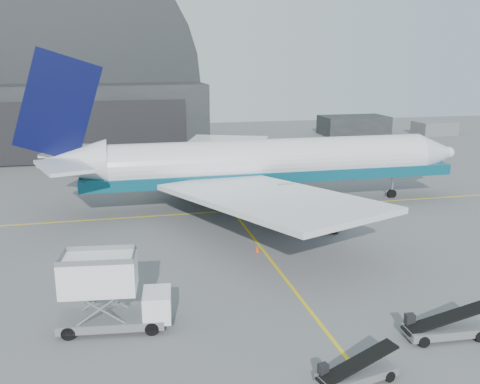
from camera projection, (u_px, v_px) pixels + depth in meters
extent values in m
plane|color=#565659|center=(290.00, 285.00, 39.23)|extent=(200.00, 200.00, 0.00)
cube|color=gold|center=(232.00, 211.00, 58.12)|extent=(80.00, 0.25, 0.02)
cube|color=gold|center=(299.00, 296.00, 37.34)|extent=(0.25, 40.00, 0.02)
cube|color=black|center=(57.00, 117.00, 94.36)|extent=(50.00, 28.00, 12.00)
cube|color=black|center=(48.00, 133.00, 81.28)|extent=(42.00, 0.40, 9.50)
cube|color=black|center=(353.00, 135.00, 115.53)|extent=(14.00, 8.00, 4.00)
cube|color=slate|center=(434.00, 135.00, 115.46)|extent=(8.00, 6.00, 2.80)
cylinder|color=white|center=(273.00, 160.00, 59.23)|extent=(35.62, 4.75, 4.75)
cone|color=white|center=(434.00, 153.00, 63.59)|extent=(4.35, 4.75, 4.75)
sphere|color=white|center=(449.00, 153.00, 64.02)|extent=(1.39, 1.39, 1.39)
cone|color=white|center=(73.00, 163.00, 54.44)|extent=(6.93, 4.75, 4.75)
cube|color=black|center=(425.00, 149.00, 63.18)|extent=(2.57, 2.18, 0.69)
cube|color=#0A485B|center=(273.00, 174.00, 59.60)|extent=(41.55, 4.80, 1.19)
cube|color=white|center=(268.00, 198.00, 47.39)|extent=(18.24, 24.26, 1.44)
cube|color=white|center=(218.00, 152.00, 69.82)|extent=(18.24, 24.26, 1.44)
cube|color=white|center=(63.00, 166.00, 49.98)|extent=(6.06, 8.28, 0.35)
cube|color=white|center=(70.00, 151.00, 58.39)|extent=(6.06, 8.28, 0.35)
cube|color=black|center=(58.00, 106.00, 52.79)|extent=(9.17, 0.49, 11.40)
cylinder|color=gray|center=(286.00, 201.00, 52.16)|extent=(5.14, 2.67, 2.67)
cylinder|color=gray|center=(247.00, 169.00, 67.12)|extent=(5.14, 2.67, 2.67)
cylinder|color=#A5A5AA|center=(392.00, 186.00, 63.38)|extent=(0.28, 0.28, 2.77)
cylinder|color=black|center=(392.00, 194.00, 63.62)|extent=(1.09, 0.35, 1.09)
cylinder|color=black|center=(263.00, 209.00, 56.93)|extent=(1.29, 0.45, 1.29)
cylinder|color=black|center=(248.00, 194.00, 62.91)|extent=(1.29, 0.45, 1.29)
cube|color=slate|center=(112.00, 320.00, 32.84)|extent=(6.60, 3.24, 0.53)
cube|color=white|center=(157.00, 305.00, 32.94)|extent=(1.96, 2.61, 1.70)
cube|color=black|center=(170.00, 300.00, 32.97)|extent=(0.31, 2.01, 0.95)
cube|color=white|center=(99.00, 274.00, 32.03)|extent=(4.72, 3.13, 2.12)
cylinder|color=black|center=(152.00, 328.00, 32.08)|extent=(0.88, 0.41, 0.85)
cylinder|color=black|center=(153.00, 311.00, 34.23)|extent=(0.88, 0.41, 0.85)
cylinder|color=black|center=(68.00, 333.00, 31.54)|extent=(0.88, 0.41, 0.85)
cylinder|color=black|center=(75.00, 316.00, 33.68)|extent=(0.88, 0.41, 0.85)
cube|color=black|center=(315.00, 223.00, 51.73)|extent=(5.03, 3.87, 1.00)
cube|color=white|center=(322.00, 215.00, 51.42)|extent=(2.17, 2.43, 1.00)
cylinder|color=black|center=(331.00, 229.00, 50.50)|extent=(1.08, 0.72, 1.00)
cylinder|color=black|center=(331.00, 222.00, 52.64)|extent=(1.08, 0.72, 1.00)
cylinder|color=black|center=(298.00, 228.00, 50.91)|extent=(1.08, 0.72, 1.00)
cylinder|color=black|center=(299.00, 221.00, 53.05)|extent=(1.08, 0.72, 1.00)
cube|color=slate|center=(357.00, 374.00, 27.41)|extent=(4.48, 2.34, 0.44)
cube|color=black|center=(358.00, 363.00, 27.24)|extent=(4.65, 1.93, 1.24)
cube|color=black|center=(323.00, 369.00, 27.03)|extent=(0.56, 0.48, 0.58)
cylinder|color=black|center=(389.00, 376.00, 27.50)|extent=(0.62, 0.36, 0.58)
cylinder|color=black|center=(372.00, 363.00, 28.69)|extent=(0.62, 0.36, 0.58)
cylinder|color=black|center=(324.00, 378.00, 27.39)|extent=(0.62, 0.36, 0.58)
cube|color=slate|center=(445.00, 330.00, 31.77)|extent=(4.98, 1.95, 0.50)
cube|color=black|center=(446.00, 318.00, 31.57)|extent=(5.27, 1.41, 1.42)
cube|color=black|center=(410.00, 319.00, 31.89)|extent=(0.58, 0.48, 0.67)
cylinder|color=black|center=(480.00, 336.00, 31.35)|extent=(0.68, 0.32, 0.67)
cylinder|color=black|center=(465.00, 324.00, 32.84)|extent=(0.68, 0.32, 0.67)
cylinder|color=black|center=(424.00, 342.00, 30.77)|extent=(0.68, 0.32, 0.67)
cylinder|color=black|center=(411.00, 329.00, 32.26)|extent=(0.68, 0.32, 0.67)
cube|color=#F23C07|center=(257.00, 252.00, 45.93)|extent=(0.39, 0.39, 0.03)
cone|color=#F23C07|center=(257.00, 249.00, 45.86)|extent=(0.39, 0.39, 0.56)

